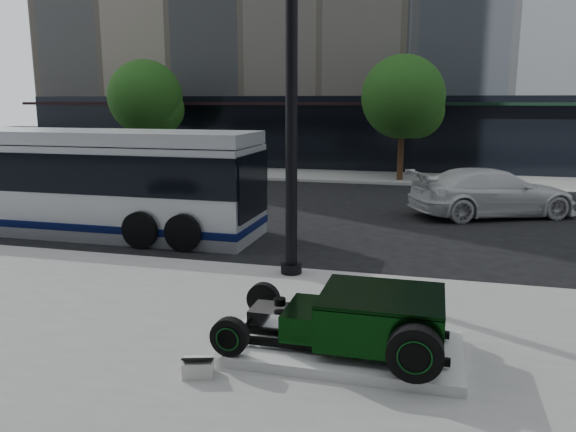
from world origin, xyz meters
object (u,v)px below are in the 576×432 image
(lamppost, at_px, (291,93))
(hot_rod, at_px, (366,318))
(transit_bus, at_px, (57,180))
(white_sedan, at_px, (493,192))

(lamppost, bearing_deg, hot_rod, -60.35)
(transit_bus, xyz_separation_m, white_sedan, (12.49, 5.39, -0.70))
(lamppost, relative_size, transit_bus, 0.67)
(hot_rod, bearing_deg, white_sedan, 77.11)
(hot_rod, distance_m, transit_bus, 11.70)
(lamppost, xyz_separation_m, white_sedan, (4.72, 8.15, -3.10))
(lamppost, distance_m, white_sedan, 9.92)
(lamppost, bearing_deg, white_sedan, 59.93)
(lamppost, bearing_deg, transit_bus, 160.43)
(transit_bus, height_order, white_sedan, transit_bus)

